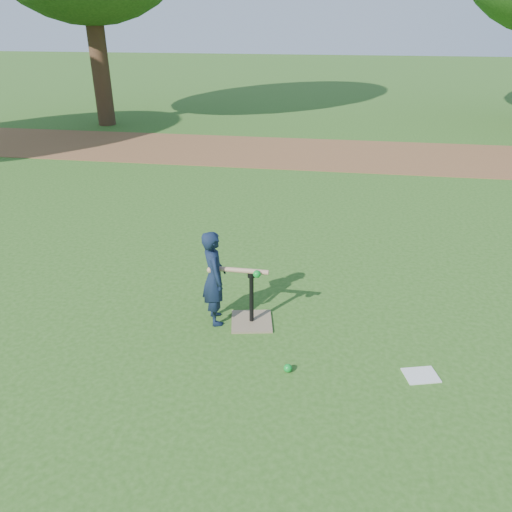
# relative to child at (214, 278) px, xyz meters

# --- Properties ---
(ground) EXTENTS (80.00, 80.00, 0.00)m
(ground) POSITION_rel_child_xyz_m (0.32, -0.11, -0.52)
(ground) COLOR #285116
(ground) RESTS_ON ground
(dirt_strip) EXTENTS (24.00, 3.00, 0.01)m
(dirt_strip) POSITION_rel_child_xyz_m (0.32, 7.39, -0.51)
(dirt_strip) COLOR brown
(dirt_strip) RESTS_ON ground
(child) EXTENTS (0.38, 0.45, 1.04)m
(child) POSITION_rel_child_xyz_m (0.00, 0.00, 0.00)
(child) COLOR black
(child) RESTS_ON ground
(wiffle_ball_ground) EXTENTS (0.08, 0.08, 0.08)m
(wiffle_ball_ground) POSITION_rel_child_xyz_m (0.86, -0.74, -0.48)
(wiffle_ball_ground) COLOR #0C8B26
(wiffle_ball_ground) RESTS_ON ground
(clipboard) EXTENTS (0.35, 0.30, 0.01)m
(clipboard) POSITION_rel_child_xyz_m (2.07, -0.61, -0.51)
(clipboard) COLOR silver
(clipboard) RESTS_ON ground
(batting_tee) EXTENTS (0.50, 0.50, 0.61)m
(batting_tee) POSITION_rel_child_xyz_m (0.39, 0.02, -0.41)
(batting_tee) COLOR #7E6C50
(batting_tee) RESTS_ON ground
(swing_action) EXTENTS (0.63, 0.12, 0.08)m
(swing_action) POSITION_rel_child_xyz_m (0.28, -0.02, 0.11)
(swing_action) COLOR tan
(swing_action) RESTS_ON ground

